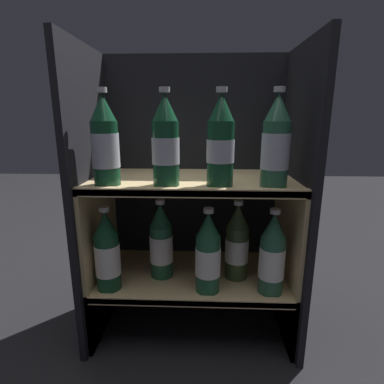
# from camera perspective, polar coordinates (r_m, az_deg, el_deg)

# --- Properties ---
(ground_plane) EXTENTS (6.00, 6.00, 0.00)m
(ground_plane) POSITION_cam_1_polar(r_m,az_deg,el_deg) (1.07, -0.30, -29.31)
(ground_plane) COLOR black
(fridge_back_wall) EXTENTS (0.68, 0.02, 0.94)m
(fridge_back_wall) POSITION_cam_1_polar(r_m,az_deg,el_deg) (1.15, 0.46, 1.05)
(fridge_back_wall) COLOR black
(fridge_back_wall) RESTS_ON ground_plane
(fridge_side_left) EXTENTS (0.02, 0.38, 0.94)m
(fridge_side_left) POSITION_cam_1_polar(r_m,az_deg,el_deg) (1.04, -18.32, -1.07)
(fridge_side_left) COLOR black
(fridge_side_left) RESTS_ON ground_plane
(fridge_side_right) EXTENTS (0.02, 0.38, 0.94)m
(fridge_side_right) POSITION_cam_1_polar(r_m,az_deg,el_deg) (1.02, 19.00, -1.47)
(fridge_side_right) COLOR black
(fridge_side_right) RESTS_ON ground_plane
(shelf_lower) EXTENTS (0.64, 0.34, 0.21)m
(shelf_lower) POSITION_cam_1_polar(r_m,az_deg,el_deg) (1.09, 0.09, -16.97)
(shelf_lower) COLOR #DBBC84
(shelf_lower) RESTS_ON ground_plane
(shelf_upper) EXTENTS (0.64, 0.34, 0.55)m
(shelf_upper) POSITION_cam_1_polar(r_m,az_deg,el_deg) (0.99, 0.10, -5.57)
(shelf_upper) COLOR #DBBC84
(shelf_upper) RESTS_ON ground_plane
(bottle_upper_front_0) EXTENTS (0.08, 0.08, 0.27)m
(bottle_upper_front_0) POSITION_cam_1_polar(r_m,az_deg,el_deg) (0.88, -16.23, 8.84)
(bottle_upper_front_0) COLOR #144228
(bottle_upper_front_0) RESTS_ON shelf_upper
(bottle_upper_front_1) EXTENTS (0.08, 0.08, 0.27)m
(bottle_upper_front_1) POSITION_cam_1_polar(r_m,az_deg,el_deg) (0.84, -5.05, 9.22)
(bottle_upper_front_1) COLOR #144228
(bottle_upper_front_1) RESTS_ON shelf_upper
(bottle_upper_front_2) EXTENTS (0.08, 0.08, 0.27)m
(bottle_upper_front_2) POSITION_cam_1_polar(r_m,az_deg,el_deg) (0.84, 5.46, 9.22)
(bottle_upper_front_2) COLOR #144228
(bottle_upper_front_2) RESTS_ON shelf_upper
(bottle_upper_front_3) EXTENTS (0.08, 0.08, 0.27)m
(bottle_upper_front_3) POSITION_cam_1_polar(r_m,az_deg,el_deg) (0.86, 15.68, 8.74)
(bottle_upper_front_3) COLOR #285B42
(bottle_upper_front_3) RESTS_ON shelf_upper
(bottle_lower_front_0) EXTENTS (0.08, 0.08, 0.27)m
(bottle_lower_front_0) POSITION_cam_1_polar(r_m,az_deg,el_deg) (0.97, -15.83, -11.20)
(bottle_lower_front_0) COLOR #144228
(bottle_lower_front_0) RESTS_ON shelf_lower
(bottle_lower_front_1) EXTENTS (0.08, 0.08, 0.27)m
(bottle_lower_front_1) POSITION_cam_1_polar(r_m,az_deg,el_deg) (0.93, 3.06, -11.92)
(bottle_lower_front_1) COLOR #1E5638
(bottle_lower_front_1) RESTS_ON shelf_lower
(bottle_lower_front_2) EXTENTS (0.08, 0.08, 0.27)m
(bottle_lower_front_2) POSITION_cam_1_polar(r_m,az_deg,el_deg) (0.95, 15.00, -11.77)
(bottle_lower_front_2) COLOR #285B42
(bottle_lower_front_2) RESTS_ON shelf_lower
(bottle_lower_back_0) EXTENTS (0.08, 0.08, 0.27)m
(bottle_lower_back_0) POSITION_cam_1_polar(r_m,az_deg,el_deg) (1.02, -5.89, -9.61)
(bottle_lower_back_0) COLOR #1E5638
(bottle_lower_back_0) RESTS_ON shelf_lower
(bottle_lower_back_1) EXTENTS (0.08, 0.08, 0.27)m
(bottle_lower_back_1) POSITION_cam_1_polar(r_m,az_deg,el_deg) (1.01, 8.56, -9.75)
(bottle_lower_back_1) COLOR #384C28
(bottle_lower_back_1) RESTS_ON shelf_lower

